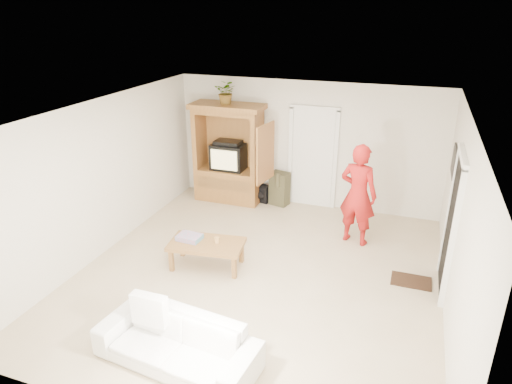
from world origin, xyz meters
The scene contains 19 objects.
floor centered at (0.00, 0.00, 0.00)m, with size 6.00×6.00×0.00m, color tan.
ceiling centered at (0.00, 0.00, 2.60)m, with size 6.00×6.00×0.00m, color white.
wall_back centered at (0.00, 3.00, 1.30)m, with size 5.50×5.50×0.00m, color silver.
wall_front centered at (0.00, -3.00, 1.30)m, with size 5.50×5.50×0.00m, color silver.
wall_left centered at (-2.75, 0.00, 1.30)m, with size 6.00×6.00×0.00m, color silver.
wall_right centered at (2.75, 0.00, 1.30)m, with size 6.00×6.00×0.00m, color silver.
armoire centered at (-1.58, 2.66, 0.91)m, with size 1.82×1.14×2.10m.
door_back centered at (0.15, 2.97, 1.02)m, with size 0.85×0.05×2.04m, color white.
doorway_right centered at (2.73, 0.60, 1.02)m, with size 0.05×0.90×2.04m, color black.
framed_picture centered at (2.73, 1.90, 1.60)m, with size 0.03×0.60×0.48m, color black.
doormat centered at (2.30, 0.60, 0.01)m, with size 0.60×0.40×0.02m, color #382316.
plant centered at (-1.60, 2.63, 2.34)m, with size 0.44×0.38×0.48m, color #4C7238.
man centered at (1.27, 1.62, 0.92)m, with size 0.67×0.44×1.83m, color #A91816.
sofa centered at (-0.27, -2.13, 0.29)m, with size 1.97×0.77×0.57m, color white.
coffee_table centered at (-0.87, -0.05, 0.38)m, with size 1.26×0.80×0.44m.
towel centered at (-1.17, -0.05, 0.48)m, with size 0.38×0.28×0.08m, color #E74D79.
candle centered at (-0.70, 0.01, 0.49)m, with size 0.08×0.08×0.10m, color tan.
backpack_black centered at (-0.87, 2.73, 0.19)m, with size 0.31×0.18×0.38m, color black, non-canonical shape.
backpack_olive centered at (-0.48, 2.75, 0.36)m, with size 0.38×0.28×0.72m, color #47442B, non-canonical shape.
Camera 1 is at (2.04, -5.85, 3.98)m, focal length 32.00 mm.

